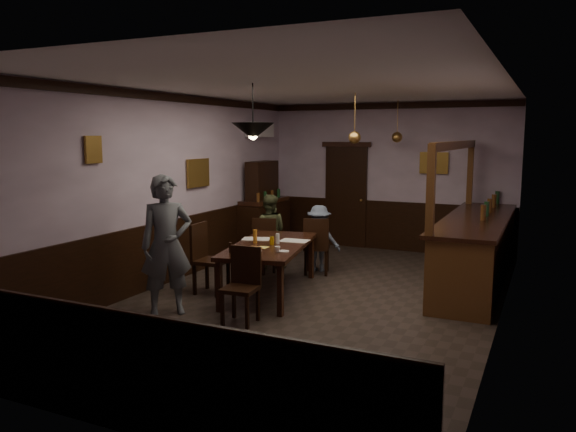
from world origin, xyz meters
The scene contains 31 objects.
room centered at (0.00, 0.00, 1.50)m, with size 5.01×8.01×3.01m.
dining_table centered at (-0.71, 0.05, 0.69)m, with size 1.42×2.36×0.75m.
chair_far_left centered at (-1.39, 1.20, 0.52)m, with size 0.52×0.52×0.95m.
chair_far_right centered at (-0.51, 1.38, 0.53)m, with size 0.53×0.53×0.97m.
chair_near centered at (-0.43, -1.25, 0.52)m, with size 0.45×0.45×0.95m.
chair_side centered at (-1.59, -0.33, 0.57)m, with size 0.48×0.48×1.05m.
person_standing centered at (-1.49, -1.39, 0.92)m, with size 0.67×0.44×1.84m, color #565B62.
person_seated_left centered at (-1.46, 1.47, 0.66)m, with size 0.64×0.50×1.31m, color #495030.
person_seated_right centered at (-0.58, 1.65, 0.57)m, with size 0.74×0.43×1.15m, color slate.
newspaper_left centered at (-1.07, 0.29, 0.75)m, with size 0.42×0.30×0.01m, color silver.
newspaper_right centered at (-0.47, 0.40, 0.75)m, with size 0.42×0.30×0.01m, color silver.
napkin centered at (-0.68, -0.25, 0.75)m, with size 0.15×0.15×0.00m, color #E9D656.
saucer centered at (-0.28, -0.38, 0.76)m, with size 0.15×0.15×0.01m, color white.
coffee_cup centered at (-0.33, -0.48, 0.80)m, with size 0.08×0.08×0.07m, color white.
pastry_plate centered at (-0.67, -0.51, 0.76)m, with size 0.22×0.22×0.01m, color white.
pastry_ring_a centered at (-0.71, -0.48, 0.79)m, with size 0.13×0.13×0.04m, color #C68C47.
pastry_ring_b centered at (-0.63, -0.47, 0.79)m, with size 0.13×0.13×0.04m, color #C68C47.
soda_can centered at (-0.65, -0.01, 0.81)m, with size 0.07×0.07×0.12m, color gold.
beer_glass centered at (-0.93, 0.00, 0.85)m, with size 0.06×0.06×0.20m, color #BF721E.
water_glass centered at (-0.61, 0.11, 0.82)m, with size 0.06×0.06×0.15m, color silver.
pepper_mill centered at (-0.91, -0.74, 0.82)m, with size 0.04×0.04×0.14m, color black.
sideboard centered at (-2.21, 2.73, 0.73)m, with size 0.49×1.38×1.82m.
bar_counter centered at (1.99, 1.88, 0.57)m, with size 0.93×4.00×2.24m.
door_back centered at (-0.90, 3.95, 1.05)m, with size 0.90×0.06×2.10m, color black.
ac_unit centered at (-2.38, 2.90, 2.45)m, with size 0.20×0.85×0.30m.
picture_left_small centered at (-2.46, -1.60, 2.15)m, with size 0.04×0.28×0.36m.
picture_left_large centered at (-2.46, 0.80, 1.70)m, with size 0.04×0.62×0.48m.
picture_back centered at (0.90, 3.96, 1.80)m, with size 0.55×0.04×0.42m.
pendant_iron centered at (-0.55, -0.74, 2.39)m, with size 0.56×0.56×0.72m.
pendant_brass_mid centered at (0.10, 1.46, 2.30)m, with size 0.20×0.20×0.81m.
pendant_brass_far centered at (0.30, 3.39, 2.30)m, with size 0.20×0.20×0.81m.
Camera 1 is at (2.99, -7.20, 2.33)m, focal length 35.00 mm.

